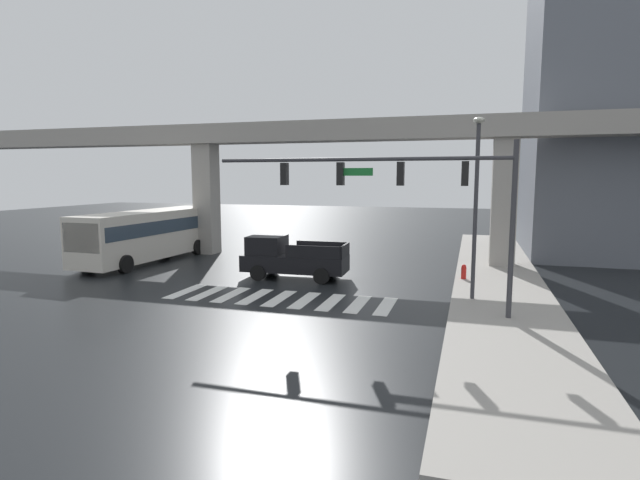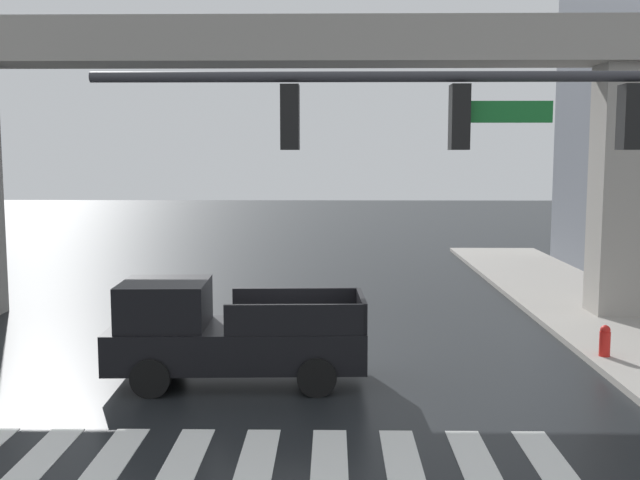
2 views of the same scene
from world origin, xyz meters
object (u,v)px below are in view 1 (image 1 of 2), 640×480
(traffic_signal_mast, at_px, (404,185))
(fire_hydrant, at_px, (464,273))
(street_lamp_near_corner, at_px, (476,188))
(city_bus, at_px, (151,232))
(pickup_truck, at_px, (289,258))

(traffic_signal_mast, relative_size, fire_hydrant, 12.81)
(fire_hydrant, bearing_deg, street_lamp_near_corner, -84.18)
(street_lamp_near_corner, bearing_deg, fire_hydrant, 95.82)
(traffic_signal_mast, height_order, street_lamp_near_corner, street_lamp_near_corner)
(city_bus, height_order, fire_hydrant, city_bus)
(city_bus, distance_m, street_lamp_near_corner, 19.22)
(city_bus, bearing_deg, traffic_signal_mast, -24.95)
(city_bus, bearing_deg, pickup_truck, -14.65)
(pickup_truck, distance_m, city_bus, 10.07)
(city_bus, relative_size, traffic_signal_mast, 1.00)
(fire_hydrant, bearing_deg, city_bus, 176.94)
(city_bus, bearing_deg, street_lamp_near_corner, -14.89)
(pickup_truck, height_order, street_lamp_near_corner, street_lamp_near_corner)
(street_lamp_near_corner, height_order, fire_hydrant, street_lamp_near_corner)
(pickup_truck, bearing_deg, street_lamp_near_corner, -15.16)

